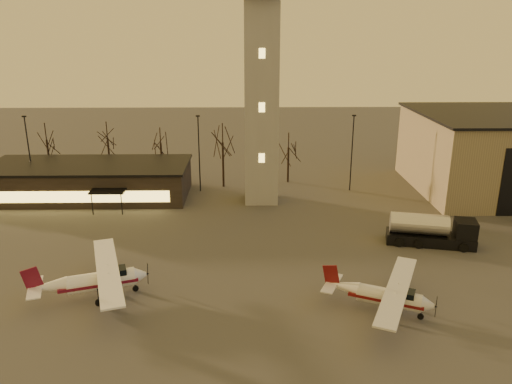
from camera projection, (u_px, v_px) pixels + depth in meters
ground at (273, 341)px, 34.39m from camera, size 220.00×220.00×0.00m
control_tower at (262, 67)px, 57.87m from camera, size 6.80×6.80×32.60m
terminal at (89, 180)px, 63.78m from camera, size 25.40×12.20×4.30m
light_poles at (265, 157)px, 62.21m from camera, size 58.50×12.25×10.14m
tree_row at (161, 139)px, 69.57m from camera, size 37.20×9.20×8.80m
cessna_front at (391, 300)px, 37.53m from camera, size 9.14×10.97×3.14m
cessna_rear at (103, 283)px, 39.88m from camera, size 10.03×12.32×3.44m
fuel_truck at (430, 233)px, 49.64m from camera, size 8.79×4.26×3.14m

